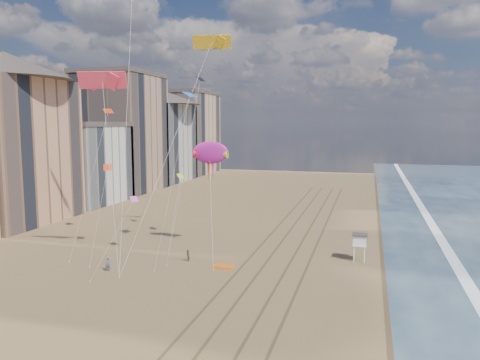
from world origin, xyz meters
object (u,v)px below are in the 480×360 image
object	(u,v)px
grounded_kite	(224,266)
kite_flyer_a	(108,264)
lifeguard_stand	(360,240)
kite_flyer_b	(188,256)
show_kite	(211,153)

from	to	relation	value
grounded_kite	kite_flyer_a	bearing A→B (deg)	-157.07
lifeguard_stand	kite_flyer_a	size ratio (longest dim) A/B	2.09
kite_flyer_b	show_kite	bearing A→B (deg)	118.46
grounded_kite	kite_flyer_b	world-z (taller)	kite_flyer_b
kite_flyer_a	kite_flyer_b	distance (m)	9.43
grounded_kite	kite_flyer_b	xyz separation A→B (m)	(-4.95, 1.16, 0.60)
kite_flyer_b	grounded_kite	bearing A→B (deg)	26.64
lifeguard_stand	show_kite	xyz separation A→B (m)	(-18.98, -0.33, 10.35)
grounded_kite	kite_flyer_b	distance (m)	5.12
show_kite	kite_flyer_b	xyz separation A→B (m)	(-1.11, -5.52, -12.19)
lifeguard_stand	kite_flyer_a	distance (m)	29.88
kite_flyer_a	kite_flyer_b	bearing A→B (deg)	-1.65
kite_flyer_a	grounded_kite	bearing A→B (deg)	-19.42
grounded_kite	kite_flyer_a	distance (m)	13.18
lifeguard_stand	grounded_kite	xyz separation A→B (m)	(-15.14, -7.00, -2.44)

